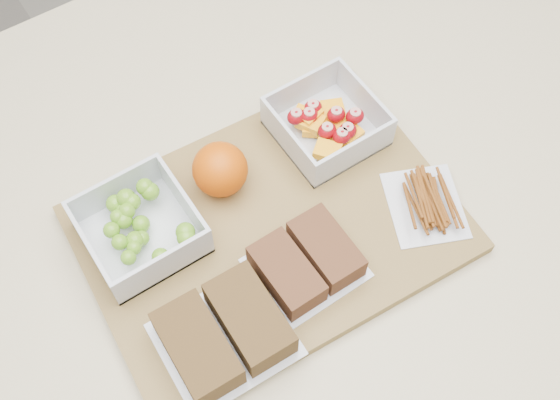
# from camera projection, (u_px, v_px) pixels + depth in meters

# --- Properties ---
(ground) EXTENTS (4.00, 4.00, 0.00)m
(ground) POSITION_uv_depth(u_px,v_px,m) (278.00, 398.00, 1.62)
(ground) COLOR gray
(ground) RESTS_ON ground
(counter) EXTENTS (1.20, 0.90, 0.90)m
(counter) POSITION_uv_depth(u_px,v_px,m) (278.00, 333.00, 1.23)
(counter) COLOR beige
(counter) RESTS_ON ground
(cutting_board) EXTENTS (0.44, 0.32, 0.02)m
(cutting_board) POSITION_uv_depth(u_px,v_px,m) (270.00, 229.00, 0.82)
(cutting_board) COLOR olive
(cutting_board) RESTS_ON counter
(grape_container) EXTENTS (0.12, 0.12, 0.05)m
(grape_container) POSITION_uv_depth(u_px,v_px,m) (140.00, 226.00, 0.79)
(grape_container) COLOR silver
(grape_container) RESTS_ON cutting_board
(fruit_container) EXTENTS (0.12, 0.12, 0.05)m
(fruit_container) POSITION_uv_depth(u_px,v_px,m) (327.00, 124.00, 0.86)
(fruit_container) COLOR silver
(fruit_container) RESTS_ON cutting_board
(orange) EXTENTS (0.07, 0.07, 0.07)m
(orange) POSITION_uv_depth(u_px,v_px,m) (220.00, 169.00, 0.81)
(orange) COLOR #DA5305
(orange) RESTS_ON cutting_board
(sandwich_bag_left) EXTENTS (0.14, 0.12, 0.04)m
(sandwich_bag_left) POSITION_uv_depth(u_px,v_px,m) (224.00, 333.00, 0.73)
(sandwich_bag_left) COLOR silver
(sandwich_bag_left) RESTS_ON cutting_board
(sandwich_bag_center) EXTENTS (0.12, 0.10, 0.04)m
(sandwich_bag_center) POSITION_uv_depth(u_px,v_px,m) (306.00, 262.00, 0.77)
(sandwich_bag_center) COLOR silver
(sandwich_bag_center) RESTS_ON cutting_board
(pretzel_bag) EXTENTS (0.12, 0.13, 0.02)m
(pretzel_bag) POSITION_uv_depth(u_px,v_px,m) (426.00, 201.00, 0.81)
(pretzel_bag) COLOR silver
(pretzel_bag) RESTS_ON cutting_board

